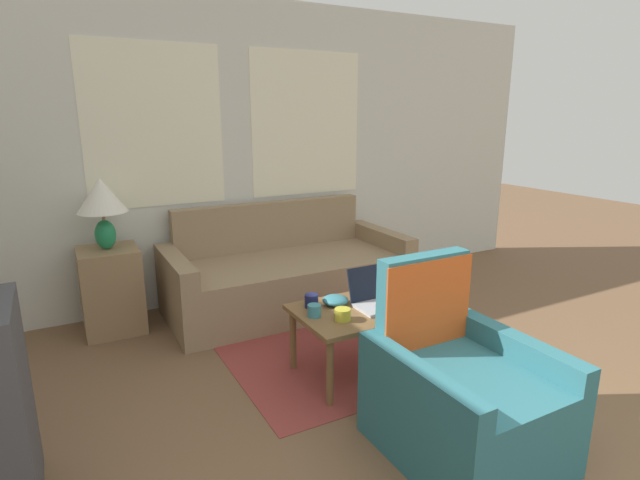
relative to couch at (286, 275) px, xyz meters
The scene contains 12 objects.
wall_back 1.15m from the couch, 108.84° to the left, with size 6.49×0.06×2.60m.
rug 0.74m from the couch, 95.29° to the right, with size 1.52×2.03×0.01m.
couch is the anchor object (origin of this frame).
armchair 2.18m from the couch, 91.33° to the right, with size 0.74×0.82×0.94m.
side_table 1.41m from the couch, behind, with size 0.43×0.43×0.66m.
table_lamp 1.60m from the couch, behind, with size 0.36×0.36×0.54m.
coffee_table 1.31m from the couch, 92.79° to the right, with size 0.84×0.59×0.45m.
laptop 1.33m from the couch, 87.07° to the right, with size 0.35×0.29×0.24m.
cup_navy 1.46m from the couch, 100.82° to the right, with size 0.10×0.10×0.07m.
cup_yellow 1.21m from the couch, 106.60° to the right, with size 0.09×0.09×0.09m.
cup_white 1.36m from the couch, 107.05° to the right, with size 0.08×0.08×0.08m.
snack_bowl 1.21m from the couch, 98.87° to the right, with size 0.17×0.17×0.06m.
Camera 1 is at (-1.55, -0.41, 1.65)m, focal length 28.00 mm.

